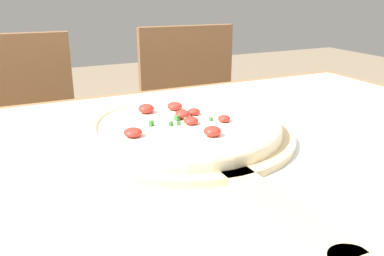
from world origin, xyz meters
TOP-DOWN VIEW (x-y plane):
  - dining_table at (0.00, 0.00)m, footprint 1.39×1.01m
  - towel_cloth at (0.00, 0.00)m, footprint 1.31×0.93m
  - pizza_peel at (-0.01, 0.09)m, footprint 0.40×0.62m
  - pizza at (-0.01, 0.12)m, footprint 0.35×0.35m
  - chair_left at (-0.27, 0.84)m, footprint 0.43×0.43m
  - chair_right at (0.36, 0.84)m, footprint 0.43×0.43m

SIDE VIEW (x-z plane):
  - chair_left at x=-0.27m, z-range 0.07..0.95m
  - chair_right at x=0.36m, z-range 0.07..0.95m
  - dining_table at x=0.00m, z-range 0.28..1.04m
  - towel_cloth at x=0.00m, z-range 0.76..0.76m
  - pizza_peel at x=-0.01m, z-range 0.76..0.77m
  - pizza at x=-0.01m, z-range 0.77..0.81m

